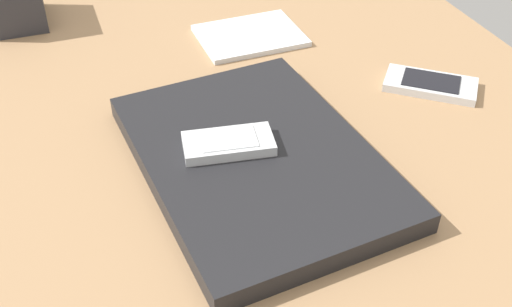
{
  "coord_description": "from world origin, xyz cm",
  "views": [
    {
      "loc": [
        -59.67,
        23.37,
        47.54
      ],
      "look_at": [
        -9.31,
        5.33,
        5.0
      ],
      "focal_mm": 43.12,
      "sensor_mm": 36.0,
      "label": 1
    }
  ],
  "objects_px": {
    "cell_phone_on_desk": "(430,84)",
    "cell_phone_on_laptop": "(228,143)",
    "notepad": "(250,36)",
    "laptop_closed": "(256,159)"
  },
  "relations": [
    {
      "from": "cell_phone_on_laptop",
      "to": "cell_phone_on_desk",
      "type": "bearing_deg",
      "value": -78.12
    },
    {
      "from": "cell_phone_on_laptop",
      "to": "notepad",
      "type": "xyz_separation_m",
      "value": [
        0.28,
        -0.12,
        -0.03
      ]
    },
    {
      "from": "laptop_closed",
      "to": "cell_phone_on_desk",
      "type": "height_order",
      "value": "laptop_closed"
    },
    {
      "from": "laptop_closed",
      "to": "cell_phone_on_desk",
      "type": "distance_m",
      "value": 0.29
    },
    {
      "from": "cell_phone_on_desk",
      "to": "notepad",
      "type": "height_order",
      "value": "cell_phone_on_desk"
    },
    {
      "from": "cell_phone_on_laptop",
      "to": "laptop_closed",
      "type": "bearing_deg",
      "value": -117.34
    },
    {
      "from": "cell_phone_on_laptop",
      "to": "notepad",
      "type": "bearing_deg",
      "value": -23.71
    },
    {
      "from": "cell_phone_on_desk",
      "to": "cell_phone_on_laptop",
      "type": "bearing_deg",
      "value": 101.88
    },
    {
      "from": "laptop_closed",
      "to": "notepad",
      "type": "height_order",
      "value": "laptop_closed"
    },
    {
      "from": "cell_phone_on_laptop",
      "to": "cell_phone_on_desk",
      "type": "distance_m",
      "value": 0.31
    }
  ]
}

